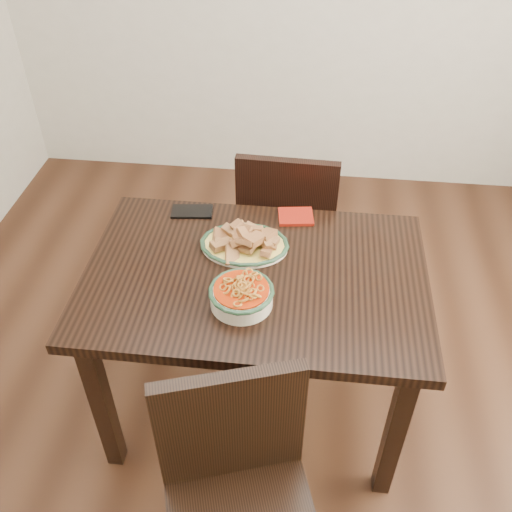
# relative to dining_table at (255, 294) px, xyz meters

# --- Properties ---
(floor) EXTENTS (3.50, 3.50, 0.00)m
(floor) POSITION_rel_dining_table_xyz_m (0.09, 0.08, -0.65)
(floor) COLOR #311B0F
(floor) RESTS_ON ground
(dining_table) EXTENTS (1.18, 0.78, 0.75)m
(dining_table) POSITION_rel_dining_table_xyz_m (0.00, 0.00, 0.00)
(dining_table) COLOR black
(dining_table) RESTS_ON ground
(chair_far) EXTENTS (0.43, 0.43, 0.89)m
(chair_far) POSITION_rel_dining_table_xyz_m (0.07, 0.63, -0.15)
(chair_far) COLOR black
(chair_far) RESTS_ON ground
(chair_near) EXTENTS (0.53, 0.53, 0.89)m
(chair_near) POSITION_rel_dining_table_xyz_m (0.03, -0.65, -0.15)
(chair_near) COLOR black
(chair_near) RESTS_ON ground
(fish_plate) EXTENTS (0.31, 0.24, 0.11)m
(fish_plate) POSITION_rel_dining_table_xyz_m (-0.05, 0.13, 0.15)
(fish_plate) COLOR white
(fish_plate) RESTS_ON dining_table
(noodle_bowl) EXTENTS (0.21, 0.21, 0.08)m
(noodle_bowl) POSITION_rel_dining_table_xyz_m (-0.03, -0.15, 0.14)
(noodle_bowl) COLOR #ECE4C7
(noodle_bowl) RESTS_ON dining_table
(smartphone) EXTENTS (0.17, 0.10, 0.01)m
(smartphone) POSITION_rel_dining_table_xyz_m (-0.28, 0.32, 0.11)
(smartphone) COLOR black
(smartphone) RESTS_ON dining_table
(napkin) EXTENTS (0.14, 0.13, 0.01)m
(napkin) POSITION_rel_dining_table_xyz_m (0.12, 0.33, 0.11)
(napkin) COLOR maroon
(napkin) RESTS_ON dining_table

